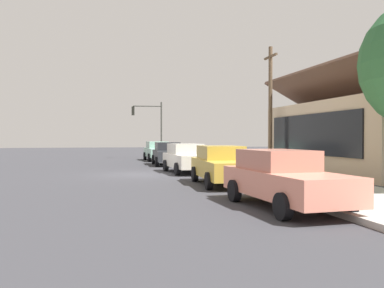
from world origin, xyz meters
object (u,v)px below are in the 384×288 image
object	(u,v)px
traffic_light_main	(150,120)
car_ivory	(187,158)
car_seafoam	(158,151)
car_mustard	(222,165)
utility_pole_wooden	(270,105)
car_charcoal	(168,153)
fire_hydrant_red	(186,157)
car_coral	(283,178)

from	to	relation	value
traffic_light_main	car_ivory	bearing A→B (deg)	0.22
car_seafoam	car_ivory	bearing A→B (deg)	-1.28
car_mustard	utility_pole_wooden	distance (m)	9.86
car_charcoal	traffic_light_main	bearing A→B (deg)	-176.65
car_charcoal	fire_hydrant_red	size ratio (longest dim) A/B	6.48
car_charcoal	car_mustard	xyz separation A→B (m)	(12.60, 0.18, 0.00)
car_mustard	car_ivory	bearing A→B (deg)	-175.01
car_coral	traffic_light_main	bearing A→B (deg)	177.17
car_seafoam	traffic_light_main	world-z (taller)	traffic_light_main
traffic_light_main	fire_hydrant_red	world-z (taller)	traffic_light_main
car_seafoam	car_ivory	size ratio (longest dim) A/B	1.04
fire_hydrant_red	car_seafoam	bearing A→B (deg)	-162.46
utility_pole_wooden	car_mustard	bearing A→B (deg)	-35.14
car_mustard	car_coral	bearing A→B (deg)	2.96
car_charcoal	utility_pole_wooden	xyz separation A→B (m)	(4.94, 5.56, 3.11)
car_coral	utility_pole_wooden	size ratio (longest dim) A/B	0.67
car_ivory	traffic_light_main	size ratio (longest dim) A/B	0.87
utility_pole_wooden	fire_hydrant_red	xyz separation A→B (m)	(-6.20, -4.00, -3.43)
car_ivory	car_mustard	size ratio (longest dim) A/B	0.93
car_ivory	fire_hydrant_red	size ratio (longest dim) A/B	6.41
car_charcoal	car_ivory	bearing A→B (deg)	2.45
car_coral	fire_hydrant_red	world-z (taller)	car_coral
car_ivory	car_seafoam	bearing A→B (deg)	176.19
car_ivory	traffic_light_main	bearing A→B (deg)	177.08
traffic_light_main	car_mustard	bearing A→B (deg)	0.71
car_seafoam	car_charcoal	distance (m)	5.86
car_mustard	traffic_light_main	bearing A→B (deg)	-176.32
traffic_light_main	fire_hydrant_red	size ratio (longest dim) A/B	7.32
car_seafoam	car_mustard	bearing A→B (deg)	-0.40
utility_pole_wooden	car_seafoam	bearing A→B (deg)	-153.21
car_mustard	fire_hydrant_red	xyz separation A→B (m)	(-13.86, 1.39, -0.32)
car_charcoal	fire_hydrant_red	distance (m)	2.03
car_seafoam	car_charcoal	size ratio (longest dim) A/B	1.02
car_charcoal	fire_hydrant_red	bearing A→B (deg)	131.64
traffic_light_main	car_charcoal	bearing A→B (deg)	0.59
car_charcoal	utility_pole_wooden	size ratio (longest dim) A/B	0.61
traffic_light_main	utility_pole_wooden	bearing A→B (deg)	21.44
car_seafoam	utility_pole_wooden	size ratio (longest dim) A/B	0.63
car_ivory	car_coral	size ratio (longest dim) A/B	0.91
car_seafoam	traffic_light_main	distance (m)	4.50
car_ivory	utility_pole_wooden	world-z (taller)	utility_pole_wooden
car_seafoam	car_mustard	distance (m)	18.45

